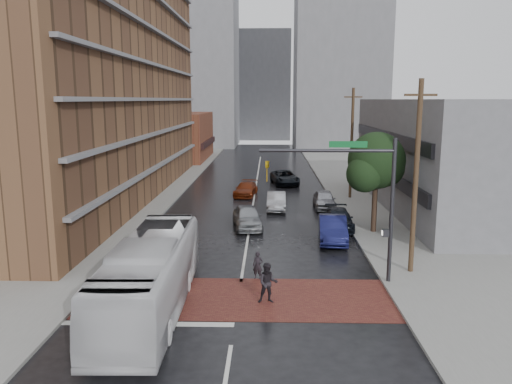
{
  "coord_description": "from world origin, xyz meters",
  "views": [
    {
      "loc": [
        1.38,
        -21.09,
        8.98
      ],
      "look_at": [
        0.6,
        8.38,
        3.5
      ],
      "focal_mm": 35.0,
      "sensor_mm": 36.0,
      "label": 1
    }
  ],
  "objects_px": {
    "transit_bus": "(151,275)",
    "car_travel_b": "(276,201)",
    "car_travel_c": "(246,189)",
    "suv_travel": "(285,177)",
    "pedestrian_a": "(258,265)",
    "pedestrian_b": "(268,283)",
    "car_parked_near": "(333,229)",
    "car_parked_mid": "(339,219)",
    "car_travel_a": "(247,217)",
    "car_parked_far": "(324,200)"
  },
  "relations": [
    {
      "from": "pedestrian_a",
      "to": "car_parked_far",
      "type": "bearing_deg",
      "value": 84.69
    },
    {
      "from": "pedestrian_b",
      "to": "car_parked_near",
      "type": "height_order",
      "value": "pedestrian_b"
    },
    {
      "from": "pedestrian_a",
      "to": "car_travel_a",
      "type": "height_order",
      "value": "car_travel_a"
    },
    {
      "from": "transit_bus",
      "to": "car_travel_b",
      "type": "bearing_deg",
      "value": 73.14
    },
    {
      "from": "transit_bus",
      "to": "car_parked_far",
      "type": "xyz_separation_m",
      "value": [
        9.65,
        20.86,
        -0.86
      ]
    },
    {
      "from": "car_parked_near",
      "to": "car_parked_mid",
      "type": "xyz_separation_m",
      "value": [
        0.82,
        3.28,
        -0.13
      ]
    },
    {
      "from": "car_travel_a",
      "to": "car_parked_near",
      "type": "distance_m",
      "value": 6.48
    },
    {
      "from": "transit_bus",
      "to": "car_travel_b",
      "type": "xyz_separation_m",
      "value": [
        5.63,
        20.24,
        -0.88
      ]
    },
    {
      "from": "car_parked_mid",
      "to": "car_travel_c",
      "type": "bearing_deg",
      "value": 122.76
    },
    {
      "from": "car_travel_c",
      "to": "car_parked_mid",
      "type": "relative_size",
      "value": 0.95
    },
    {
      "from": "car_travel_b",
      "to": "car_parked_far",
      "type": "distance_m",
      "value": 4.07
    },
    {
      "from": "pedestrian_a",
      "to": "car_travel_b",
      "type": "distance_m",
      "value": 16.28
    },
    {
      "from": "suv_travel",
      "to": "car_parked_near",
      "type": "relative_size",
      "value": 1.1
    },
    {
      "from": "pedestrian_b",
      "to": "car_parked_mid",
      "type": "height_order",
      "value": "pedestrian_b"
    },
    {
      "from": "suv_travel",
      "to": "transit_bus",
      "type": "bearing_deg",
      "value": -111.01
    },
    {
      "from": "transit_bus",
      "to": "car_parked_far",
      "type": "height_order",
      "value": "transit_bus"
    },
    {
      "from": "car_parked_near",
      "to": "car_parked_far",
      "type": "distance_m",
      "value": 9.87
    },
    {
      "from": "car_travel_b",
      "to": "car_parked_near",
      "type": "relative_size",
      "value": 0.89
    },
    {
      "from": "pedestrian_b",
      "to": "pedestrian_a",
      "type": "bearing_deg",
      "value": 96.1
    },
    {
      "from": "car_travel_b",
      "to": "car_parked_far",
      "type": "bearing_deg",
      "value": 9.62
    },
    {
      "from": "car_travel_a",
      "to": "suv_travel",
      "type": "height_order",
      "value": "car_travel_a"
    },
    {
      "from": "car_travel_a",
      "to": "car_travel_b",
      "type": "xyz_separation_m",
      "value": [
        2.14,
        6.04,
        -0.07
      ]
    },
    {
      "from": "car_parked_near",
      "to": "car_parked_mid",
      "type": "relative_size",
      "value": 1.05
    },
    {
      "from": "transit_bus",
      "to": "car_parked_mid",
      "type": "distance_m",
      "value": 17.42
    },
    {
      "from": "transit_bus",
      "to": "car_travel_c",
      "type": "relative_size",
      "value": 2.61
    },
    {
      "from": "car_travel_b",
      "to": "car_travel_a",
      "type": "bearing_deg",
      "value": -108.69
    },
    {
      "from": "car_parked_near",
      "to": "car_travel_c",
      "type": "bearing_deg",
      "value": 116.66
    },
    {
      "from": "suv_travel",
      "to": "car_parked_mid",
      "type": "relative_size",
      "value": 1.16
    },
    {
      "from": "pedestrian_a",
      "to": "car_travel_c",
      "type": "bearing_deg",
      "value": 106.0
    },
    {
      "from": "transit_bus",
      "to": "car_parked_far",
      "type": "bearing_deg",
      "value": 63.86
    },
    {
      "from": "car_travel_c",
      "to": "transit_bus",
      "type": "bearing_deg",
      "value": -88.09
    },
    {
      "from": "suv_travel",
      "to": "car_parked_near",
      "type": "bearing_deg",
      "value": -93.16
    },
    {
      "from": "suv_travel",
      "to": "car_parked_near",
      "type": "distance_m",
      "value": 21.96
    },
    {
      "from": "car_travel_a",
      "to": "car_travel_c",
      "type": "relative_size",
      "value": 1.06
    },
    {
      "from": "car_parked_mid",
      "to": "pedestrian_b",
      "type": "bearing_deg",
      "value": -108.53
    },
    {
      "from": "car_travel_a",
      "to": "car_parked_near",
      "type": "height_order",
      "value": "car_parked_near"
    },
    {
      "from": "suv_travel",
      "to": "car_parked_mid",
      "type": "xyz_separation_m",
      "value": [
        3.24,
        -18.55,
        -0.07
      ]
    },
    {
      "from": "pedestrian_a",
      "to": "car_travel_c",
      "type": "height_order",
      "value": "pedestrian_a"
    },
    {
      "from": "car_travel_a",
      "to": "car_parked_mid",
      "type": "xyz_separation_m",
      "value": [
        6.46,
        0.08,
        -0.12
      ]
    },
    {
      "from": "car_parked_mid",
      "to": "car_travel_b",
      "type": "bearing_deg",
      "value": 127.8
    },
    {
      "from": "suv_travel",
      "to": "car_parked_far",
      "type": "xyz_separation_m",
      "value": [
        2.95,
        -11.97,
        -0.01
      ]
    },
    {
      "from": "pedestrian_a",
      "to": "car_parked_far",
      "type": "height_order",
      "value": "car_parked_far"
    },
    {
      "from": "pedestrian_a",
      "to": "transit_bus",
      "type": "bearing_deg",
      "value": -126.43
    },
    {
      "from": "car_travel_a",
      "to": "car_parked_far",
      "type": "xyz_separation_m",
      "value": [
        6.16,
        6.66,
        -0.05
      ]
    },
    {
      "from": "car_travel_b",
      "to": "car_parked_mid",
      "type": "bearing_deg",
      "value": -53.27
    },
    {
      "from": "car_travel_b",
      "to": "suv_travel",
      "type": "xyz_separation_m",
      "value": [
        1.07,
        12.59,
        0.03
      ]
    },
    {
      "from": "pedestrian_b",
      "to": "car_travel_a",
      "type": "bearing_deg",
      "value": 92.62
    },
    {
      "from": "transit_bus",
      "to": "suv_travel",
      "type": "distance_m",
      "value": 33.51
    },
    {
      "from": "car_travel_c",
      "to": "suv_travel",
      "type": "xyz_separation_m",
      "value": [
        3.88,
        6.63,
        0.11
      ]
    },
    {
      "from": "car_parked_near",
      "to": "pedestrian_b",
      "type": "bearing_deg",
      "value": -108.27
    }
  ]
}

